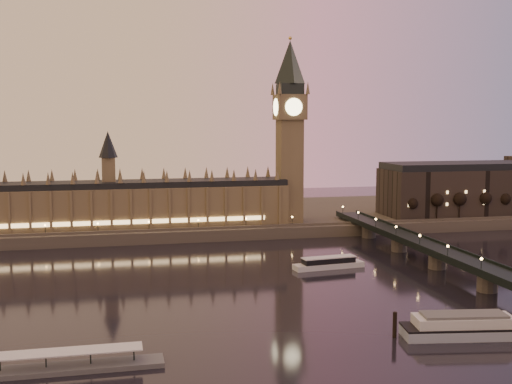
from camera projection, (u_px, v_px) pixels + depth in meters
ground at (236, 292)px, 238.16m from camera, size 700.00×700.00×0.00m
far_embankment at (234, 217)px, 404.37m from camera, size 560.00×130.00×6.00m
palace_of_westminster at (121, 199)px, 344.47m from camera, size 180.00×26.62×52.00m
big_ben at (290, 120)px, 360.07m from camera, size 17.68×17.68×104.00m
westminster_bridge at (460, 266)px, 257.30m from camera, size 13.20×260.00×15.30m
city_block at (500, 186)px, 404.75m from camera, size 155.00×45.00×34.00m
bare_tree_0 at (411, 204)px, 368.71m from camera, size 6.58×6.58×13.38m
bare_tree_1 at (435, 203)px, 372.02m from camera, size 6.58×6.58×13.38m
bare_tree_2 at (459, 202)px, 375.32m from camera, size 6.58×6.58×13.38m
bare_tree_3 at (483, 201)px, 378.63m from camera, size 6.58×6.58×13.38m
bare_tree_4 at (506, 201)px, 381.94m from camera, size 6.58×6.58×13.38m
cruise_boat_a at (329, 263)px, 277.01m from camera, size 32.05×10.44×5.03m
moored_barge at (463, 326)px, 188.91m from camera, size 41.05×15.55×7.61m
pontoon_pier at (72, 365)px, 163.97m from camera, size 46.08×7.68×12.29m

